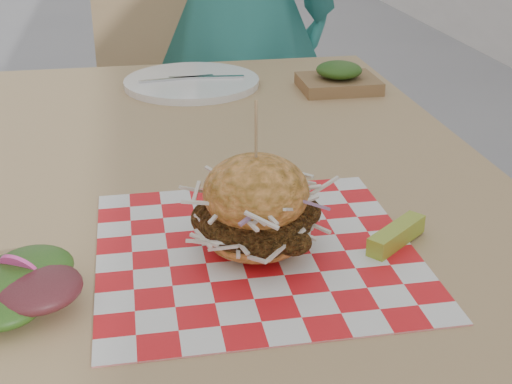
# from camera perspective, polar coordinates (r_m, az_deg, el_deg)

# --- Properties ---
(diner) EXTENTS (0.62, 0.45, 1.59)m
(diner) POSITION_cam_1_polar(r_m,az_deg,el_deg) (2.00, -1.66, 14.40)
(diner) COLOR teal
(diner) RESTS_ON ground
(patio_table) EXTENTS (0.80, 1.20, 0.75)m
(patio_table) POSITION_cam_1_polar(r_m,az_deg,el_deg) (1.09, -2.86, -1.61)
(patio_table) COLOR tan
(patio_table) RESTS_ON ground
(patio_chair) EXTENTS (0.49, 0.49, 0.95)m
(patio_chair) POSITION_cam_1_polar(r_m,az_deg,el_deg) (1.98, -5.86, 6.90)
(patio_chair) COLOR tan
(patio_chair) RESTS_ON ground
(paper_liner) EXTENTS (0.36, 0.36, 0.00)m
(paper_liner) POSITION_cam_1_polar(r_m,az_deg,el_deg) (0.82, 0.00, -4.71)
(paper_liner) COLOR red
(paper_liner) RESTS_ON patio_table
(sandwich) EXTENTS (0.16, 0.16, 0.18)m
(sandwich) POSITION_cam_1_polar(r_m,az_deg,el_deg) (0.80, -0.00, -1.53)
(sandwich) COLOR #E69040
(sandwich) RESTS_ON paper_liner
(pickle_spear) EXTENTS (0.09, 0.08, 0.02)m
(pickle_spear) POSITION_cam_1_polar(r_m,az_deg,el_deg) (0.84, 11.17, -3.41)
(pickle_spear) COLOR #9FAF32
(pickle_spear) RESTS_ON paper_liner
(side_salad) EXTENTS (0.13, 0.14, 0.05)m
(side_salad) POSITION_cam_1_polar(r_m,az_deg,el_deg) (0.75, -19.47, -8.03)
(side_salad) COLOR #3F1419
(side_salad) RESTS_ON patio_table
(place_setting) EXTENTS (0.27, 0.27, 0.02)m
(place_setting) POSITION_cam_1_polar(r_m,az_deg,el_deg) (1.45, -5.16, 8.73)
(place_setting) COLOR white
(place_setting) RESTS_ON patio_table
(kraft_tray) EXTENTS (0.15, 0.12, 0.06)m
(kraft_tray) POSITION_cam_1_polar(r_m,az_deg,el_deg) (1.42, 6.63, 9.00)
(kraft_tray) COLOR brown
(kraft_tray) RESTS_ON patio_table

